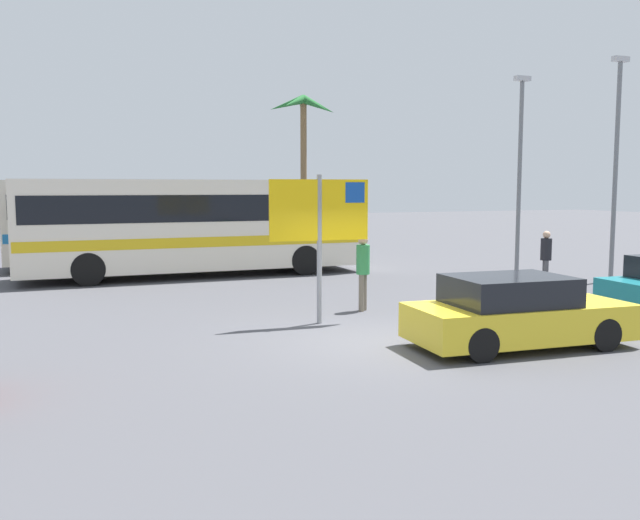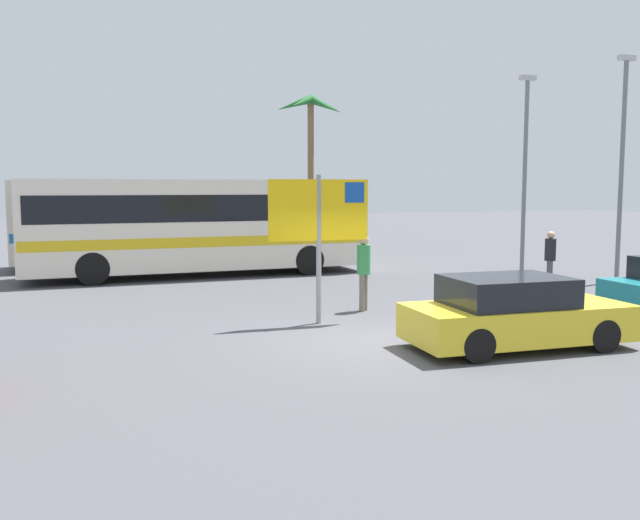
{
  "view_description": "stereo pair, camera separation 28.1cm",
  "coord_description": "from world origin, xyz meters",
  "px_view_note": "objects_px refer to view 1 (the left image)",
  "views": [
    {
      "loc": [
        -5.83,
        -11.44,
        2.93
      ],
      "look_at": [
        -0.12,
        2.74,
        1.3
      ],
      "focal_mm": 38.33,
      "sensor_mm": 36.0,
      "label": 1
    },
    {
      "loc": [
        -5.57,
        -11.54,
        2.93
      ],
      "look_at": [
        -0.12,
        2.74,
        1.3
      ],
      "focal_mm": 38.33,
      "sensor_mm": 36.0,
      "label": 2
    }
  ],
  "objects_px": {
    "bus_rear_coach": "(164,218)",
    "ferry_sign": "(322,216)",
    "pedestrian_crossing_lot": "(546,254)",
    "car_yellow": "(516,313)",
    "bus_front_coach": "(194,222)",
    "pedestrian_by_bus": "(363,266)"
  },
  "relations": [
    {
      "from": "bus_front_coach",
      "to": "pedestrian_by_bus",
      "type": "bearing_deg",
      "value": -73.42
    },
    {
      "from": "bus_front_coach",
      "to": "ferry_sign",
      "type": "bearing_deg",
      "value": -84.27
    },
    {
      "from": "pedestrian_crossing_lot",
      "to": "bus_rear_coach",
      "type": "bearing_deg",
      "value": 159.26
    },
    {
      "from": "car_yellow",
      "to": "ferry_sign",
      "type": "bearing_deg",
      "value": 129.87
    },
    {
      "from": "car_yellow",
      "to": "pedestrian_crossing_lot",
      "type": "relative_size",
      "value": 2.51
    },
    {
      "from": "bus_front_coach",
      "to": "ferry_sign",
      "type": "relative_size",
      "value": 3.48
    },
    {
      "from": "ferry_sign",
      "to": "pedestrian_by_bus",
      "type": "height_order",
      "value": "ferry_sign"
    },
    {
      "from": "bus_rear_coach",
      "to": "ferry_sign",
      "type": "xyz_separation_m",
      "value": [
        1.31,
        -12.63,
        0.54
      ]
    },
    {
      "from": "bus_front_coach",
      "to": "pedestrian_crossing_lot",
      "type": "xyz_separation_m",
      "value": [
        8.99,
        -6.53,
        -0.8
      ]
    },
    {
      "from": "ferry_sign",
      "to": "bus_front_coach",
      "type": "bearing_deg",
      "value": 99.44
    },
    {
      "from": "bus_front_coach",
      "to": "car_yellow",
      "type": "relative_size",
      "value": 2.66
    },
    {
      "from": "pedestrian_by_bus",
      "to": "bus_rear_coach",
      "type": "bearing_deg",
      "value": 150.08
    },
    {
      "from": "car_yellow",
      "to": "pedestrian_crossing_lot",
      "type": "bearing_deg",
      "value": 49.98
    },
    {
      "from": "ferry_sign",
      "to": "car_yellow",
      "type": "relative_size",
      "value": 0.77
    },
    {
      "from": "car_yellow",
      "to": "pedestrian_crossing_lot",
      "type": "xyz_separation_m",
      "value": [
        5.6,
        5.85,
        0.35
      ]
    },
    {
      "from": "ferry_sign",
      "to": "pedestrian_crossing_lot",
      "type": "xyz_separation_m",
      "value": [
        8.08,
        2.45,
        -1.34
      ]
    },
    {
      "from": "pedestrian_crossing_lot",
      "to": "bus_front_coach",
      "type": "bearing_deg",
      "value": 170.55
    },
    {
      "from": "bus_front_coach",
      "to": "bus_rear_coach",
      "type": "distance_m",
      "value": 3.67
    },
    {
      "from": "car_yellow",
      "to": "pedestrian_crossing_lot",
      "type": "distance_m",
      "value": 8.11
    },
    {
      "from": "bus_front_coach",
      "to": "pedestrian_by_bus",
      "type": "height_order",
      "value": "bus_front_coach"
    },
    {
      "from": "bus_front_coach",
      "to": "ferry_sign",
      "type": "xyz_separation_m",
      "value": [
        0.9,
        -8.98,
        0.54
      ]
    },
    {
      "from": "bus_rear_coach",
      "to": "car_yellow",
      "type": "distance_m",
      "value": 16.52
    }
  ]
}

